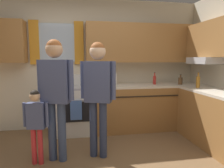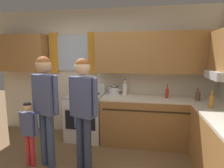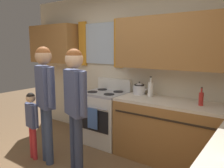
% 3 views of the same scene
% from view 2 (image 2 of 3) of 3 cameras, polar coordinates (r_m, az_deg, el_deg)
% --- Properties ---
extents(back_wall_unit, '(4.60, 0.42, 2.60)m').
position_cam_2_polar(back_wall_unit, '(3.96, -2.55, 5.64)').
color(back_wall_unit, beige).
rests_on(back_wall_unit, ground).
extents(kitchen_counter_run, '(2.18, 2.15, 0.90)m').
position_cam_2_polar(kitchen_counter_run, '(3.42, 19.91, -13.03)').
color(kitchen_counter_run, '#9E6B38').
rests_on(kitchen_counter_run, ground).
extents(stove_oven, '(0.70, 0.67, 1.10)m').
position_cam_2_polar(stove_oven, '(3.97, -7.85, -9.31)').
color(stove_oven, silver).
rests_on(stove_oven, ground).
extents(bottle_milk_white, '(0.08, 0.08, 0.31)m').
position_cam_2_polar(bottle_milk_white, '(3.80, 3.83, -1.49)').
color(bottle_milk_white, white).
rests_on(bottle_milk_white, kitchen_counter_run).
extents(bottle_sauce_red, '(0.06, 0.06, 0.25)m').
position_cam_2_polar(bottle_sauce_red, '(3.67, 15.95, -2.58)').
color(bottle_sauce_red, red).
rests_on(bottle_sauce_red, kitchen_counter_run).
extents(bottle_squat_brown, '(0.08, 0.08, 0.21)m').
position_cam_2_polar(bottle_squat_brown, '(3.65, 24.02, -3.30)').
color(bottle_squat_brown, brown).
rests_on(bottle_squat_brown, kitchen_counter_run).
extents(bottle_oil_amber, '(0.06, 0.06, 0.29)m').
position_cam_2_polar(bottle_oil_amber, '(3.21, 27.30, -4.49)').
color(bottle_oil_amber, '#B27223').
rests_on(bottle_oil_amber, kitchen_counter_run).
extents(stovetop_kettle, '(0.27, 0.20, 0.21)m').
position_cam_2_polar(stovetop_kettle, '(3.87, 0.70, -1.65)').
color(stovetop_kettle, silver).
rests_on(stovetop_kettle, kitchen_counter_run).
extents(adult_holding_child, '(0.49, 0.28, 1.66)m').
position_cam_2_polar(adult_holding_child, '(2.99, -19.14, -4.13)').
color(adult_holding_child, '#38476B').
rests_on(adult_holding_child, ground).
extents(adult_in_plaid, '(0.48, 0.29, 1.64)m').
position_cam_2_polar(adult_in_plaid, '(2.77, -8.60, -5.08)').
color(adult_in_plaid, '#2D3856').
rests_on(adult_in_plaid, ground).
extents(small_child, '(0.33, 0.14, 1.01)m').
position_cam_2_polar(small_child, '(3.19, -23.42, -11.36)').
color(small_child, red).
rests_on(small_child, ground).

